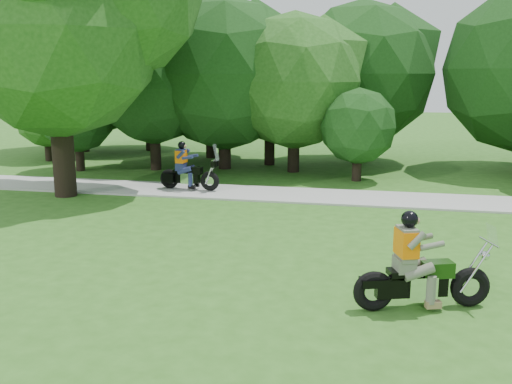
# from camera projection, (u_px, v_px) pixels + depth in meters

# --- Properties ---
(ground) EXTENTS (100.00, 100.00, 0.00)m
(ground) POSITION_uv_depth(u_px,v_px,m) (424.00, 302.00, 9.68)
(ground) COLOR #2E5F1B
(ground) RESTS_ON ground
(walkway) EXTENTS (60.00, 2.20, 0.06)m
(walkway) POSITION_uv_depth(u_px,v_px,m) (405.00, 200.00, 17.33)
(walkway) COLOR #A2A29D
(walkway) RESTS_ON ground
(tree_line) EXTENTS (39.17, 10.90, 7.40)m
(tree_line) POSITION_uv_depth(u_px,v_px,m) (400.00, 78.00, 22.99)
(tree_line) COLOR black
(tree_line) RESTS_ON ground
(big_tree_west) EXTENTS (8.64, 6.56, 9.96)m
(big_tree_west) POSITION_uv_depth(u_px,v_px,m) (58.00, 8.00, 17.23)
(big_tree_west) COLOR black
(big_tree_west) RESTS_ON ground
(chopper_motorcycle) EXTENTS (2.29, 1.11, 1.67)m
(chopper_motorcycle) POSITION_uv_depth(u_px,v_px,m) (416.00, 273.00, 9.28)
(chopper_motorcycle) COLOR black
(chopper_motorcycle) RESTS_ON ground
(touring_motorcycle) EXTENTS (2.09, 0.69, 1.59)m
(touring_motorcycle) POSITION_uv_depth(u_px,v_px,m) (186.00, 172.00, 18.66)
(touring_motorcycle) COLOR black
(touring_motorcycle) RESTS_ON walkway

